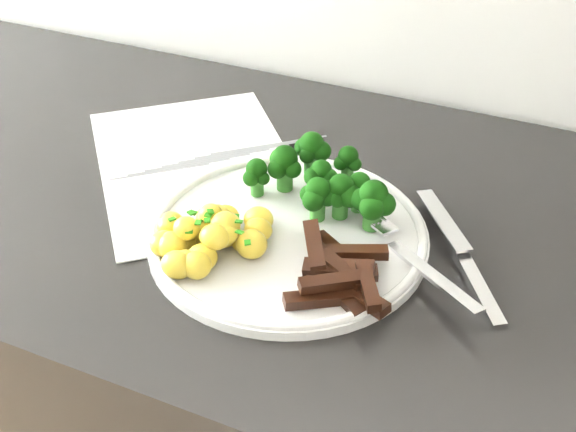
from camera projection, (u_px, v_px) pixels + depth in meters
recipe_paper at (197, 164)px, 0.86m from camera, size 0.37×0.38×0.00m
plate at (288, 233)px, 0.74m from camera, size 0.29×0.29×0.02m
broccoli at (326, 180)px, 0.76m from camera, size 0.17×0.11×0.06m
potatoes at (208, 236)px, 0.71m from camera, size 0.12×0.12×0.04m
beef_strips at (341, 272)px, 0.67m from camera, size 0.11×0.12×0.03m
fork at (415, 258)px, 0.69m from camera, size 0.16×0.13×0.02m
knife at (468, 268)px, 0.70m from camera, size 0.13×0.18×0.02m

